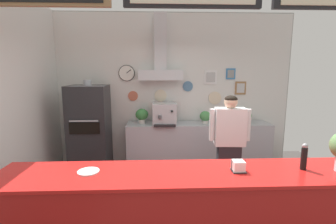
{
  "coord_description": "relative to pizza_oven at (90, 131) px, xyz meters",
  "views": [
    {
      "loc": [
        -0.33,
        -2.54,
        1.94
      ],
      "look_at": [
        -0.19,
        0.75,
        1.39
      ],
      "focal_mm": 26.26,
      "sensor_mm": 36.0,
      "label": 1
    }
  ],
  "objects": [
    {
      "name": "espresso_machine",
      "position": [
        1.37,
        0.26,
        0.27
      ],
      "size": [
        0.45,
        0.53,
        0.41
      ],
      "color": "#B7BABF",
      "rests_on": "back_prep_counter"
    },
    {
      "name": "pepper_grinder",
      "position": [
        2.6,
        -2.32,
        0.31
      ],
      "size": [
        0.05,
        0.05,
        0.25
      ],
      "color": "black",
      "rests_on": "service_counter"
    },
    {
      "name": "back_wall_assembly",
      "position": [
        1.57,
        0.52,
        0.8
      ],
      "size": [
        4.82,
        2.86,
        3.09
      ],
      "color": "#9E9E99",
      "rests_on": "ground_plane"
    },
    {
      "name": "potted_rosemary",
      "position": [
        0.94,
        0.29,
        0.24
      ],
      "size": [
        0.25,
        0.25,
        0.29
      ],
      "color": "beige",
      "rests_on": "back_prep_counter"
    },
    {
      "name": "back_prep_counter",
      "position": [
        2.06,
        0.28,
        -0.39
      ],
      "size": [
        2.82,
        0.54,
        0.92
      ],
      "color": "#A3A5AD",
      "rests_on": "ground_plane"
    },
    {
      "name": "potted_sage",
      "position": [
        2.18,
        0.28,
        0.2
      ],
      "size": [
        0.22,
        0.22,
        0.24
      ],
      "color": "beige",
      "rests_on": "back_prep_counter"
    },
    {
      "name": "potted_oregano",
      "position": [
        3.0,
        0.28,
        0.21
      ],
      "size": [
        0.23,
        0.23,
        0.25
      ],
      "color": "#4C4C51",
      "rests_on": "back_prep_counter"
    },
    {
      "name": "shop_worker",
      "position": [
        2.28,
        -1.05,
        0.01
      ],
      "size": [
        0.59,
        0.25,
        1.6
      ],
      "rotation": [
        0.0,
        0.0,
        3.08
      ],
      "color": "#232328",
      "rests_on": "ground_plane"
    },
    {
      "name": "napkin_holder",
      "position": [
        1.98,
        -2.34,
        0.23
      ],
      "size": [
        0.13,
        0.12,
        0.12
      ],
      "color": "#262628",
      "rests_on": "service_counter"
    },
    {
      "name": "pizza_oven",
      "position": [
        0.0,
        0.0,
        0.0
      ],
      "size": [
        0.68,
        0.66,
        1.78
      ],
      "color": "#232326",
      "rests_on": "ground_plane"
    },
    {
      "name": "condiment_plate",
      "position": [
        0.62,
        -2.3,
        0.19
      ],
      "size": [
        0.2,
        0.2,
        0.01
      ],
      "color": "white",
      "rests_on": "service_counter"
    },
    {
      "name": "service_counter",
      "position": [
        1.58,
        -2.33,
        -0.33
      ],
      "size": [
        3.61,
        0.63,
        1.03
      ],
      "color": "#B21916",
      "rests_on": "ground_plane"
    }
  ]
}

